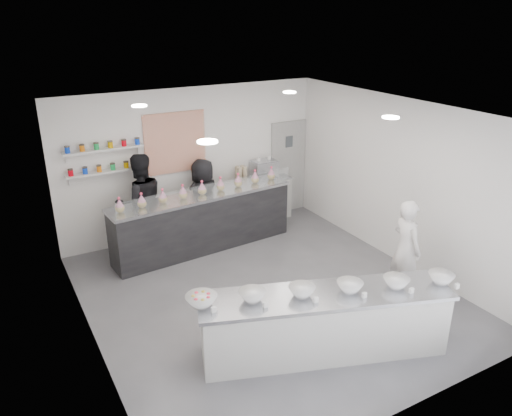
{
  "coord_description": "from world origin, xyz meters",
  "views": [
    {
      "loc": [
        -3.64,
        -6.13,
        4.39
      ],
      "look_at": [
        0.02,
        0.4,
        1.39
      ],
      "focal_mm": 35.0,
      "sensor_mm": 36.0,
      "label": 1
    }
  ],
  "objects": [
    {
      "name": "sneeze_guard",
      "position": [
        -0.17,
        1.76,
        1.28
      ],
      "size": [
        3.58,
        0.3,
        0.31
      ],
      "primitive_type": "cube",
      "rotation": [
        0.0,
        0.0,
        0.08
      ],
      "color": "white",
      "rests_on": "back_bar"
    },
    {
      "name": "staff_left",
      "position": [
        -1.24,
        2.6,
        0.97
      ],
      "size": [
        0.97,
        0.77,
        1.94
      ],
      "primitive_type": "imported",
      "rotation": [
        0.0,
        0.0,
        3.11
      ],
      "color": "black",
      "rests_on": "floor"
    },
    {
      "name": "back_door",
      "position": [
        2.3,
        2.97,
        1.05
      ],
      "size": [
        0.88,
        0.04,
        2.1
      ],
      "primitive_type": "cube",
      "color": "#969694",
      "rests_on": "floor"
    },
    {
      "name": "cup_stacks",
      "position": [
        1.0,
        2.78,
        1.12
      ],
      "size": [
        0.24,
        0.24,
        0.37
      ],
      "primitive_type": null,
      "color": "tan",
      "rests_on": "espresso_ledge"
    },
    {
      "name": "downlight_2",
      "position": [
        -1.4,
        1.6,
        2.98
      ],
      "size": [
        0.24,
        0.24,
        0.02
      ],
      "primitive_type": "cylinder",
      "color": "white",
      "rests_on": "ceiling"
    },
    {
      "name": "espresso_ledge",
      "position": [
        1.55,
        2.78,
        0.47
      ],
      "size": [
        1.26,
        0.4,
        0.93
      ],
      "primitive_type": "cube",
      "color": "#B3B3AE",
      "rests_on": "floor"
    },
    {
      "name": "woman_prep",
      "position": [
        1.96,
        -1.06,
        0.82
      ],
      "size": [
        0.45,
        0.63,
        1.64
      ],
      "primitive_type": "imported",
      "rotation": [
        0.0,
        0.0,
        1.47
      ],
      "color": "white",
      "rests_on": "floor"
    },
    {
      "name": "back_bar",
      "position": [
        -0.2,
        2.08,
        0.56
      ],
      "size": [
        3.68,
        0.96,
        1.13
      ],
      "primitive_type": "cube",
      "rotation": [
        0.0,
        0.0,
        0.08
      ],
      "color": "black",
      "rests_on": "floor"
    },
    {
      "name": "pattern_panel",
      "position": [
        -0.35,
        2.98,
        1.95
      ],
      "size": [
        1.25,
        0.03,
        1.2
      ],
      "primitive_type": "cube",
      "color": "#D44616",
      "rests_on": "back_wall"
    },
    {
      "name": "floor",
      "position": [
        0.0,
        0.0,
        0.0
      ],
      "size": [
        6.0,
        6.0,
        0.0
      ],
      "primitive_type": "plane",
      "color": "#515156",
      "rests_on": "ground"
    },
    {
      "name": "downlight_0",
      "position": [
        -1.4,
        -1.0,
        2.98
      ],
      "size": [
        0.24,
        0.24,
        0.02
      ],
      "primitive_type": "cylinder",
      "color": "white",
      "rests_on": "ceiling"
    },
    {
      "name": "right_wall",
      "position": [
        2.75,
        0.0,
        1.5
      ],
      "size": [
        0.0,
        6.0,
        6.0
      ],
      "primitive_type": "plane",
      "rotation": [
        1.57,
        0.0,
        -1.57
      ],
      "color": "white",
      "rests_on": "floor"
    },
    {
      "name": "cookie_bags",
      "position": [
        -0.2,
        2.08,
        1.27
      ],
      "size": [
        3.36,
        0.43,
        0.28
      ],
      "primitive_type": null,
      "rotation": [
        0.0,
        0.0,
        0.08
      ],
      "color": "#CB6E9A",
      "rests_on": "back_bar"
    },
    {
      "name": "downlight_1",
      "position": [
        1.4,
        -1.0,
        2.98
      ],
      "size": [
        0.24,
        0.24,
        0.02
      ],
      "primitive_type": "cylinder",
      "color": "white",
      "rests_on": "ceiling"
    },
    {
      "name": "staff_right",
      "position": [
        0.04,
        2.6,
        0.82
      ],
      "size": [
        0.9,
        0.69,
        1.65
      ],
      "primitive_type": "imported",
      "rotation": [
        0.0,
        0.0,
        3.36
      ],
      "color": "black",
      "rests_on": "floor"
    },
    {
      "name": "left_wall",
      "position": [
        -2.75,
        0.0,
        1.5
      ],
      "size": [
        0.0,
        6.0,
        6.0
      ],
      "primitive_type": "plane",
      "rotation": [
        1.57,
        0.0,
        1.57
      ],
      "color": "white",
      "rests_on": "floor"
    },
    {
      "name": "jar_shelf_lower",
      "position": [
        -1.75,
        2.9,
        1.6
      ],
      "size": [
        1.45,
        0.22,
        0.04
      ],
      "primitive_type": "cube",
      "color": "silver",
      "rests_on": "back_wall"
    },
    {
      "name": "prep_bowls",
      "position": [
        -0.08,
        -1.66,
        0.99
      ],
      "size": [
        3.55,
        1.63,
        0.14
      ],
      "primitive_type": null,
      "rotation": [
        0.0,
        0.0,
        -0.34
      ],
      "color": "white",
      "rests_on": "prep_counter"
    },
    {
      "name": "ceiling",
      "position": [
        0.0,
        0.0,
        3.0
      ],
      "size": [
        6.0,
        6.0,
        0.0
      ],
      "primitive_type": "plane",
      "rotation": [
        3.14,
        0.0,
        0.0
      ],
      "color": "white",
      "rests_on": "floor"
    },
    {
      "name": "label_cards",
      "position": [
        0.08,
        -2.13,
        0.96
      ],
      "size": [
        3.31,
        0.04,
        0.07
      ],
      "primitive_type": null,
      "color": "white",
      "rests_on": "prep_counter"
    },
    {
      "name": "espresso_machine",
      "position": [
        1.56,
        2.78,
        1.14
      ],
      "size": [
        0.55,
        0.38,
        0.42
      ],
      "primitive_type": "cube",
      "color": "#93969E",
      "rests_on": "espresso_ledge"
    },
    {
      "name": "prep_counter",
      "position": [
        -0.08,
        -1.66,
        0.46
      ],
      "size": [
        3.44,
        1.85,
        0.92
      ],
      "primitive_type": "cube",
      "rotation": [
        0.0,
        0.0,
        -0.34
      ],
      "color": "#B3B3AE",
      "rests_on": "floor"
    },
    {
      "name": "jar_shelf_upper",
      "position": [
        -1.75,
        2.9,
        2.02
      ],
      "size": [
        1.45,
        0.22,
        0.04
      ],
      "primitive_type": "cube",
      "color": "silver",
      "rests_on": "back_wall"
    },
    {
      "name": "preserve_jars",
      "position": [
        -1.75,
        2.88,
        1.88
      ],
      "size": [
        1.45,
        0.1,
        0.56
      ],
      "primitive_type": null,
      "color": "red",
      "rests_on": "jar_shelf_lower"
    },
    {
      "name": "downlight_3",
      "position": [
        1.4,
        1.6,
        2.98
      ],
      "size": [
        0.24,
        0.24,
        0.02
      ],
      "primitive_type": "cylinder",
      "color": "white",
      "rests_on": "ceiling"
    },
    {
      "name": "back_wall",
      "position": [
        0.0,
        3.0,
        1.5
      ],
      "size": [
        5.5,
        0.0,
        5.5
      ],
      "primitive_type": "plane",
      "rotation": [
        1.57,
        0.0,
        0.0
      ],
      "color": "white",
      "rests_on": "floor"
    }
  ]
}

